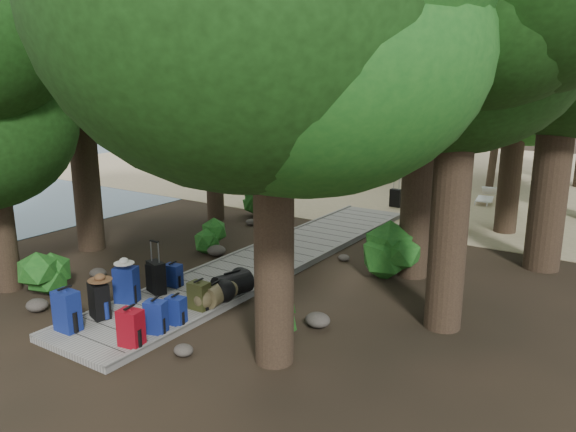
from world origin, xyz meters
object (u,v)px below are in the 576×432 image
Objects in this scene: backpack_left_b at (99,299)px; duffel_right_khaki at (216,294)px; backpack_left_a at (67,309)px; kayak at (328,185)px; sun_lounger at (485,196)px; backpack_right_a at (131,326)px; duffel_right_black at (232,284)px; backpack_right_b at (156,315)px; suitcase_on_boardwalk at (156,277)px; backpack_left_d at (173,274)px; lone_suitcase_on_sand at (396,198)px; backpack_right_d at (199,294)px; backpack_right_c at (176,309)px; backpack_left_c at (126,283)px.

duffel_right_khaki is at bearing 69.13° from backpack_left_b.
backpack_left_a is 0.67m from backpack_left_b.
sun_lounger is at bearing 20.43° from kayak.
duffel_right_black is (0.01, 2.66, -0.11)m from backpack_right_a.
backpack_right_b reaches higher than kayak.
backpack_left_a is at bearing -71.85° from suitcase_on_boardwalk.
suitcase_on_boardwalk is (-0.00, 2.13, -0.07)m from backpack_left_a.
backpack_left_a is 1.21× the size of suitcase_on_boardwalk.
duffel_right_black is 1.60m from suitcase_on_boardwalk.
kayak is at bearing 95.82° from backpack_left_d.
suitcase_on_boardwalk is (-1.42, -0.23, 0.12)m from duffel_right_khaki.
backpack_left_b reaches higher than sun_lounger.
lone_suitcase_on_sand is at bearing 77.92° from backpack_left_d.
backpack_right_d is 0.89m from duffel_right_black.
backpack_left_d is 1.43m from duffel_right_black.
backpack_left_b is at bearing 86.73° from backpack_left_a.
suitcase_on_boardwalk is at bearing -65.46° from kayak.
backpack_right_c reaches higher than duffel_right_black.
suitcase_on_boardwalk is (-1.29, 0.13, 0.04)m from backpack_right_d.
backpack_left_b reaches higher than backpack_right_d.
backpack_left_d is at bearing 162.12° from duffel_right_khaki.
backpack_left_b is at bearing -107.44° from duffel_right_black.
backpack_right_c is 0.16× the size of kayak.
backpack_right_a is 1.10× the size of duffel_right_khaki.
backpack_right_c reaches higher than kayak.
lone_suitcase_on_sand is at bearing 103.46° from suitcase_on_boardwalk.
lone_suitcase_on_sand is (0.98, 11.23, -0.19)m from backpack_left_c.
backpack_left_d is at bearing 60.70° from backpack_left_c.
sun_lounger is (3.31, 14.98, -0.24)m from backpack_left_a.
backpack_right_c is (0.02, 1.03, -0.07)m from backpack_right_a.
backpack_left_c is 1.52× the size of backpack_left_d.
suitcase_on_boardwalk reaches higher than backpack_left_d.
duffel_right_black is at bearing -107.90° from sun_lounger.
backpack_left_c reaches higher than backpack_right_a.
sun_lounger is at bearing 63.91° from backpack_right_b.
suitcase_on_boardwalk reaches higher than sun_lounger.
duffel_right_khaki is 0.39× the size of sun_lounger.
kayak is (-2.68, 11.95, -0.26)m from suitcase_on_boardwalk.
sun_lounger reaches higher than duffel_right_khaki.
backpack_right_b is at bearing -87.47° from backpack_right_d.
backpack_right_a reaches higher than backpack_right_d.
backpack_left_c is 0.69m from suitcase_on_boardwalk.
kayak is (-2.54, 12.62, -0.33)m from backpack_left_c.
backpack_right_a is 0.91× the size of duffel_right_black.
backpack_left_c is at bearing -89.37° from lone_suitcase_on_sand.
backpack_right_d is at bearing -1.52° from backpack_left_c.
duffel_right_khaki is (1.39, 1.69, -0.16)m from backpack_left_b.
backpack_left_a is 1.06× the size of duffel_right_black.
sun_lounger reaches higher than kayak.
backpack_right_a is 0.42× the size of sun_lounger.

